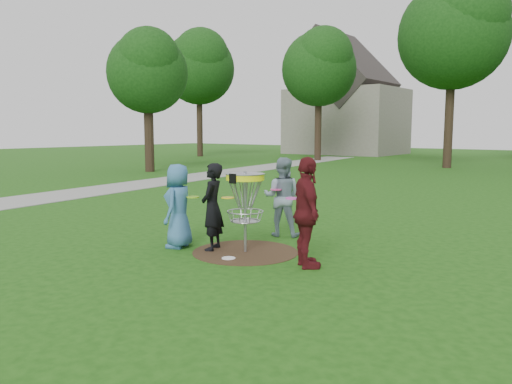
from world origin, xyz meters
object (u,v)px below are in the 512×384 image
Objects in this scene: player_black at (212,207)px; player_grey at (282,197)px; player_blue at (178,206)px; disc_golf_basket at (245,193)px; player_maroon at (307,213)px.

player_grey reaches higher than player_black.
player_blue is 1.07× the size of disc_golf_basket.
player_black reaches higher than disc_golf_basket.
player_black is 1.09× the size of disc_golf_basket.
player_black is at bearing 86.80° from player_blue.
player_blue is 0.88× the size of player_maroon.
player_grey is at bearing 148.42° from player_black.
player_maroon is at bearing 110.92° from player_grey.
player_maroon is at bearing -7.72° from disc_golf_basket.
player_maroon reaches higher than player_blue.
player_maroon reaches higher than player_grey.
player_maroon reaches higher than player_black.
player_maroon is (1.57, -1.65, 0.07)m from player_grey.
player_grey is at bearing 132.51° from player_blue.
player_black is at bearing 44.44° from player_maroon.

